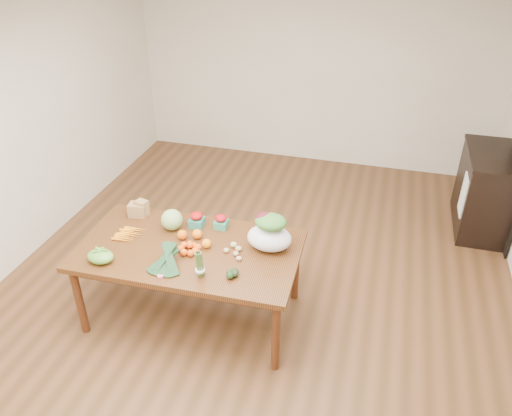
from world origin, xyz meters
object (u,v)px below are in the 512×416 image
(paper_bag, at_px, (138,208))
(mandarin_cluster, at_px, (190,246))
(dining_table, at_px, (192,282))
(kale_bunch, at_px, (164,262))
(salad_bag, at_px, (269,234))
(asparagus_bundle, at_px, (200,264))
(cabbage, at_px, (172,220))
(cabinet, at_px, (484,191))

(paper_bag, relative_size, mandarin_cluster, 1.20)
(dining_table, xyz_separation_m, kale_bunch, (-0.07, -0.33, 0.45))
(mandarin_cluster, xyz_separation_m, salad_bag, (0.63, 0.22, 0.10))
(dining_table, relative_size, asparagus_bundle, 7.56)
(cabbage, distance_m, kale_bunch, 0.59)
(dining_table, distance_m, paper_bag, 0.87)
(cabbage, bearing_deg, mandarin_cluster, -44.12)
(paper_bag, relative_size, asparagus_bundle, 0.86)
(dining_table, bearing_deg, cabinet, 39.09)
(cabbage, height_order, mandarin_cluster, cabbage)
(cabbage, distance_m, asparagus_bundle, 0.75)
(dining_table, height_order, kale_bunch, kale_bunch)
(paper_bag, height_order, cabbage, cabbage)
(kale_bunch, bearing_deg, mandarin_cluster, 69.75)
(dining_table, relative_size, salad_bag, 4.94)
(dining_table, relative_size, cabinet, 1.85)
(mandarin_cluster, bearing_deg, cabinet, 41.48)
(cabinet, distance_m, asparagus_bundle, 3.60)
(cabbage, xyz_separation_m, mandarin_cluster, (0.28, -0.27, -0.05))
(cabinet, height_order, mandarin_cluster, cabinet)
(cabbage, bearing_deg, asparagus_bundle, -49.43)
(dining_table, height_order, cabinet, cabinet)
(paper_bag, relative_size, salad_bag, 0.56)
(asparagus_bundle, bearing_deg, paper_bag, 140.55)
(cabinet, height_order, paper_bag, cabinet)
(kale_bunch, bearing_deg, paper_bag, 128.88)
(asparagus_bundle, relative_size, salad_bag, 0.65)
(cabinet, xyz_separation_m, salad_bag, (-2.00, -2.11, 0.43))
(paper_bag, height_order, asparagus_bundle, asparagus_bundle)
(mandarin_cluster, distance_m, salad_bag, 0.68)
(cabinet, bearing_deg, kale_bunch, -136.19)
(paper_bag, bearing_deg, cabbage, -16.99)
(salad_bag, bearing_deg, mandarin_cluster, -161.01)
(asparagus_bundle, bearing_deg, mandarin_cluster, 123.18)
(asparagus_bundle, bearing_deg, kale_bunch, 177.59)
(mandarin_cluster, relative_size, kale_bunch, 0.45)
(dining_table, distance_m, asparagus_bundle, 0.65)
(paper_bag, bearing_deg, cabinet, 30.18)
(mandarin_cluster, distance_m, kale_bunch, 0.31)
(kale_bunch, bearing_deg, asparagus_bundle, -2.41)
(cabbage, height_order, kale_bunch, cabbage)
(salad_bag, bearing_deg, dining_table, -164.91)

